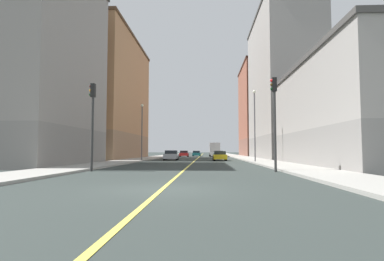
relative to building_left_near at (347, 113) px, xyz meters
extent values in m
plane|color=#2D3532|center=(-14.15, -17.33, -4.75)|extent=(400.00, 400.00, 0.00)
cube|color=#9E9B93|center=(-5.92, 31.67, -4.68)|extent=(3.69, 168.00, 0.15)
cube|color=#9E9B93|center=(-22.39, 31.67, -4.68)|extent=(3.69, 168.00, 0.15)
cube|color=#E5D14C|center=(-14.15, 31.67, -4.74)|extent=(0.16, 154.00, 0.01)
cube|color=gray|center=(0.00, 0.00, -3.18)|extent=(8.15, 21.93, 3.15)
cube|color=#9E9993|center=(0.00, 0.00, 1.37)|extent=(8.15, 21.93, 5.93)
cube|color=#474442|center=(0.00, 0.00, 4.53)|extent=(8.45, 22.23, 0.40)
cube|color=gray|center=(0.00, 23.73, -2.94)|extent=(8.15, 21.78, 3.63)
cube|color=#9E9993|center=(0.00, 23.73, 9.05)|extent=(8.15, 21.78, 20.34)
cube|color=#474442|center=(0.00, 23.73, 19.42)|extent=(8.45, 22.08, 0.40)
cube|color=brown|center=(0.00, 45.88, -2.76)|extent=(8.15, 17.90, 3.99)
cube|color=#93513D|center=(0.00, 45.88, 7.76)|extent=(8.15, 17.90, 17.04)
cube|color=#42241B|center=(0.00, 45.88, 16.48)|extent=(8.45, 18.20, 0.40)
cube|color=slate|center=(-28.31, -0.19, -3.03)|extent=(8.15, 14.58, 3.45)
cube|color=gray|center=(-28.31, -0.19, 6.51)|extent=(8.15, 14.58, 15.62)
cube|color=#8F6B4F|center=(-28.31, 21.56, -2.76)|extent=(8.15, 23.41, 3.99)
cube|color=#A8754C|center=(-28.31, 21.56, 6.95)|extent=(8.15, 23.41, 15.42)
cube|color=#4B3422|center=(-28.31, 21.56, 14.86)|extent=(8.45, 23.71, 0.40)
cylinder|color=#2D2D2D|center=(-8.16, -8.20, -2.15)|extent=(0.16, 0.16, 5.21)
cube|color=black|center=(-8.16, -8.20, 0.90)|extent=(0.28, 0.32, 0.90)
sphere|color=red|center=(-8.32, -8.20, 1.17)|extent=(0.20, 0.20, 0.20)
sphere|color=#352204|center=(-8.32, -8.20, 0.89)|extent=(0.20, 0.20, 0.20)
sphere|color=black|center=(-8.32, -8.20, 0.61)|extent=(0.20, 0.20, 0.20)
cylinder|color=#2D2D2D|center=(-20.15, -8.20, -2.29)|extent=(0.16, 0.16, 4.93)
cube|color=black|center=(-20.15, -8.20, 0.63)|extent=(0.28, 0.32, 0.90)
sphere|color=#320404|center=(-20.31, -8.20, 0.90)|extent=(0.20, 0.20, 0.20)
sphere|color=orange|center=(-20.31, -8.20, 0.62)|extent=(0.20, 0.20, 0.20)
sphere|color=black|center=(-20.31, -8.20, 0.34)|extent=(0.20, 0.20, 0.20)
cylinder|color=#4C4C51|center=(-7.16, 6.77, -0.75)|extent=(0.14, 0.14, 7.71)
sphere|color=#EAEACC|center=(-7.16, 6.77, 3.26)|extent=(0.36, 0.36, 0.36)
cylinder|color=#4C4C51|center=(-21.15, 12.35, -1.07)|extent=(0.14, 0.14, 7.07)
sphere|color=#EAEACC|center=(-21.15, 12.35, 2.62)|extent=(0.36, 0.36, 0.36)
cube|color=silver|center=(-17.61, 15.71, -4.20)|extent=(1.93, 4.13, 0.67)
cube|color=black|center=(-17.61, 15.65, -3.62)|extent=(1.66, 1.79, 0.48)
cylinder|color=black|center=(-18.48, 16.96, -4.43)|extent=(0.23, 0.64, 0.64)
cylinder|color=black|center=(-16.79, 16.99, -4.43)|extent=(0.23, 0.64, 0.64)
cylinder|color=black|center=(-18.43, 14.42, -4.43)|extent=(0.23, 0.64, 0.64)
cylinder|color=black|center=(-16.74, 14.45, -4.43)|extent=(0.23, 0.64, 0.64)
cube|color=white|center=(-10.81, 40.54, -4.19)|extent=(1.94, 4.12, 0.70)
cube|color=black|center=(-10.81, 40.61, -3.59)|extent=(1.69, 1.82, 0.49)
cylinder|color=black|center=(-11.69, 41.80, -4.43)|extent=(0.23, 0.64, 0.64)
cylinder|color=black|center=(-9.95, 41.82, -4.43)|extent=(0.23, 0.64, 0.64)
cylinder|color=black|center=(-11.66, 39.26, -4.43)|extent=(0.23, 0.64, 0.64)
cylinder|color=black|center=(-9.92, 39.27, -4.43)|extent=(0.23, 0.64, 0.64)
cube|color=#1E6B38|center=(-10.58, 26.15, -4.24)|extent=(1.78, 4.02, 0.59)
cube|color=black|center=(-10.58, 26.08, -3.70)|extent=(1.53, 1.79, 0.49)
cylinder|color=black|center=(-11.38, 27.37, -4.43)|extent=(0.23, 0.64, 0.64)
cylinder|color=black|center=(-9.83, 27.40, -4.43)|extent=(0.23, 0.64, 0.64)
cylinder|color=black|center=(-11.33, 24.90, -4.43)|extent=(0.23, 0.64, 0.64)
cylinder|color=black|center=(-9.78, 24.93, -4.43)|extent=(0.23, 0.64, 0.64)
cube|color=red|center=(-17.47, 38.73, -4.24)|extent=(1.88, 4.50, 0.58)
cube|color=black|center=(-17.47, 38.95, -3.69)|extent=(1.64, 2.06, 0.51)
cylinder|color=black|center=(-18.32, 40.12, -4.43)|extent=(0.22, 0.64, 0.64)
cylinder|color=black|center=(-16.63, 40.13, -4.43)|extent=(0.22, 0.64, 0.64)
cylinder|color=black|center=(-18.31, 37.33, -4.43)|extent=(0.22, 0.64, 0.64)
cylinder|color=black|center=(-16.61, 37.34, -4.43)|extent=(0.22, 0.64, 0.64)
cube|color=gold|center=(-10.84, 13.67, -4.23)|extent=(1.82, 4.06, 0.60)
cube|color=black|center=(-10.84, 13.77, -3.70)|extent=(1.57, 2.09, 0.45)
cylinder|color=black|center=(-11.65, 14.91, -4.43)|extent=(0.23, 0.64, 0.64)
cylinder|color=black|center=(-10.07, 14.94, -4.43)|extent=(0.23, 0.64, 0.64)
cylinder|color=black|center=(-11.61, 12.41, -4.43)|extent=(0.23, 0.64, 0.64)
cylinder|color=black|center=(-10.02, 12.44, -4.43)|extent=(0.23, 0.64, 0.64)
cube|color=#196670|center=(-14.91, 43.26, -4.24)|extent=(1.83, 4.19, 0.58)
cube|color=black|center=(-14.91, 43.19, -3.72)|extent=(1.57, 1.89, 0.47)
cylinder|color=black|center=(-15.66, 44.57, -4.43)|extent=(0.24, 0.65, 0.64)
cylinder|color=black|center=(-14.09, 44.53, -4.43)|extent=(0.24, 0.65, 0.64)
cylinder|color=black|center=(-15.72, 41.99, -4.43)|extent=(0.24, 0.65, 0.64)
cylinder|color=black|center=(-14.15, 41.96, -4.43)|extent=(0.24, 0.65, 0.64)
cube|color=beige|center=(-10.82, 44.82, -3.33)|extent=(2.30, 2.06, 2.14)
cube|color=silver|center=(-10.82, 40.93, -3.01)|extent=(2.30, 4.85, 2.59)
cylinder|color=black|center=(-11.87, 44.46, -4.30)|extent=(0.30, 0.90, 0.90)
cylinder|color=black|center=(-9.77, 44.46, -4.30)|extent=(0.30, 0.90, 0.90)
cylinder|color=black|center=(-11.87, 39.90, -4.30)|extent=(0.30, 0.90, 0.90)
cylinder|color=black|center=(-9.77, 39.90, -4.30)|extent=(0.30, 0.90, 0.90)
camera|label=1|loc=(-12.56, -28.46, -3.36)|focal=29.17mm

